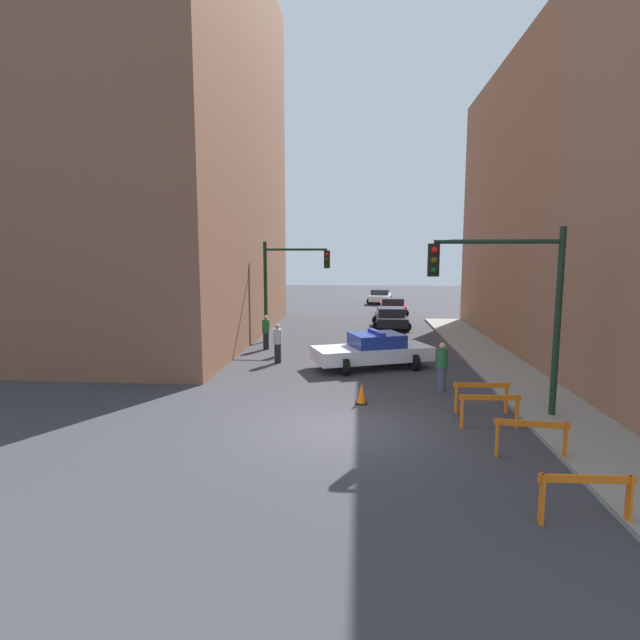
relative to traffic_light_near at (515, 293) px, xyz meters
name	(u,v)px	position (x,y,z in m)	size (l,w,h in m)	color
ground_plane	(340,428)	(-4.73, -1.24, -3.53)	(120.00, 120.00, 0.00)	#38383D
sidewalk_right	(582,432)	(1.47, -1.24, -3.47)	(2.40, 44.00, 0.12)	gray
building_corner_left	(127,145)	(-16.73, 12.76, 6.84)	(14.00, 20.00, 20.74)	brown
traffic_light_near	(515,293)	(0.00, 0.00, 0.00)	(3.64, 0.35, 5.20)	black
traffic_light_far	(286,277)	(-8.03, 11.55, -0.13)	(3.44, 0.35, 5.20)	black
police_car	(373,350)	(-3.68, 5.89, -2.81)	(5.05, 3.42, 1.52)	white
parked_car_near	(391,318)	(-2.31, 16.72, -2.86)	(2.30, 4.31, 1.31)	black
parked_car_mid	(393,306)	(-1.79, 23.44, -2.86)	(2.37, 4.36, 1.31)	maroon
parked_car_far	(380,296)	(-2.36, 32.39, -2.86)	(2.56, 4.46, 1.31)	silver
pedestrian_crossing	(278,343)	(-7.68, 6.50, -2.67)	(0.50, 0.50, 1.66)	black
pedestrian_corner	(266,332)	(-8.73, 9.44, -2.67)	(0.48, 0.48, 1.66)	black
pedestrian_sidewalk	(442,366)	(-1.47, 2.61, -2.67)	(0.39, 0.39, 1.66)	#474C66
barrier_front	(586,491)	(-0.39, -5.69, -2.91)	(1.60, 0.20, 0.90)	orange
barrier_mid	(531,433)	(-0.39, -2.94, -2.91)	(1.59, 0.33, 0.90)	orange
barrier_back	(490,405)	(-0.78, -0.92, -2.91)	(1.60, 0.24, 0.90)	orange
barrier_corner	(481,392)	(-0.70, 0.35, -2.91)	(1.60, 0.23, 0.90)	orange
traffic_cone	(362,394)	(-4.15, 0.98, -3.21)	(0.36, 0.36, 0.66)	black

